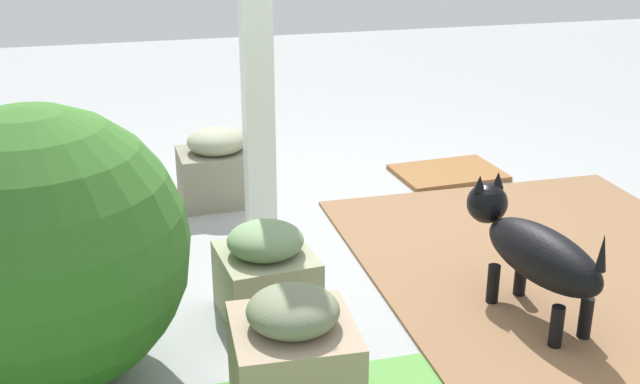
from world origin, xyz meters
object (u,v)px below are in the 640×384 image
object	(u,v)px
porch_pillar	(255,19)
round_shrub	(42,251)
stone_planter_nearest	(218,168)
doormat	(448,173)
stone_planter_far	(294,357)
terracotta_pot_broad	(104,179)
stone_planter_mid	(266,274)
dog	(533,249)

from	to	relation	value
porch_pillar	round_shrub	xyz separation A→B (m)	(0.97, 1.06, -0.60)
porch_pillar	stone_planter_nearest	bearing A→B (deg)	-74.57
porch_pillar	doormat	distance (m)	1.82
porch_pillar	stone_planter_far	bearing A→B (deg)	83.72
round_shrub	terracotta_pot_broad	bearing A→B (deg)	-98.03
terracotta_pot_broad	stone_planter_mid	bearing A→B (deg)	119.59
dog	doormat	size ratio (longest dim) A/B	1.22
porch_pillar	terracotta_pot_broad	size ratio (longest dim) A/B	5.09
stone_planter_mid	stone_planter_far	distance (m)	0.66
stone_planter_nearest	doormat	size ratio (longest dim) A/B	0.69
stone_planter_mid	dog	bearing A→B (deg)	165.13
stone_planter_nearest	round_shrub	distance (m)	1.82
round_shrub	doormat	world-z (taller)	round_shrub
porch_pillar	doormat	size ratio (longest dim) A/B	3.45
porch_pillar	stone_planter_mid	bearing A→B (deg)	80.95
round_shrub	stone_planter_nearest	bearing A→B (deg)	-117.22
terracotta_pot_broad	doormat	bearing A→B (deg)	-171.89
round_shrub	doormat	xyz separation A→B (m)	(-2.28, -1.67, -0.50)
dog	stone_planter_mid	bearing A→B (deg)	-14.87
stone_planter_far	terracotta_pot_broad	distance (m)	1.89
stone_planter_nearest	porch_pillar	bearing A→B (deg)	105.43
stone_planter_nearest	stone_planter_far	xyz separation A→B (m)	(0.01, 2.00, 0.00)
stone_planter_nearest	terracotta_pot_broad	bearing A→B (deg)	18.98
stone_planter_mid	terracotta_pot_broad	xyz separation A→B (m)	(0.64, -1.13, 0.08)
doormat	terracotta_pot_broad	bearing A→B (deg)	8.11
stone_planter_nearest	doormat	bearing A→B (deg)	-176.78
terracotta_pot_broad	doormat	world-z (taller)	terracotta_pot_broad
porch_pillar	stone_planter_far	xyz separation A→B (m)	(0.16, 1.47, -0.91)
terracotta_pot_broad	stone_planter_far	bearing A→B (deg)	108.84
round_shrub	terracotta_pot_broad	world-z (taller)	round_shrub
round_shrub	stone_planter_mid	bearing A→B (deg)	-163.71
porch_pillar	stone_planter_mid	size ratio (longest dim) A/B	5.23
stone_planter_far	terracotta_pot_broad	bearing A→B (deg)	-71.16
dog	doormat	bearing A→B (deg)	-102.33
round_shrub	dog	distance (m)	1.91
round_shrub	doormat	distance (m)	2.87
doormat	porch_pillar	bearing A→B (deg)	25.24
stone_planter_far	doormat	size ratio (longest dim) A/B	0.71
stone_planter_mid	stone_planter_far	xyz separation A→B (m)	(0.03, 0.66, 0.01)
doormat	stone_planter_far	bearing A→B (deg)	54.81
porch_pillar	stone_planter_mid	xyz separation A→B (m)	(0.13, 0.81, -0.92)
dog	porch_pillar	bearing A→B (deg)	-49.47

